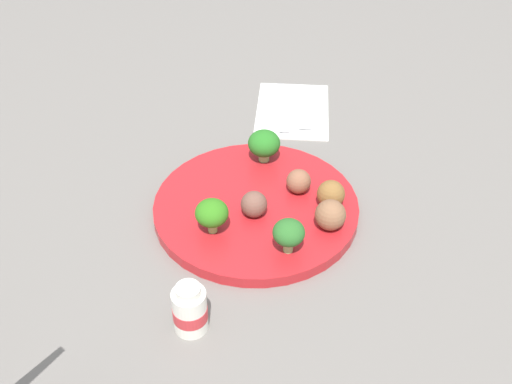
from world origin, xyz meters
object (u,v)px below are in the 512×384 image
at_px(broccoli_floret_back_left, 289,233).
at_px(napkin, 293,110).
at_px(plate, 256,208).
at_px(fork, 304,110).
at_px(meatball_front_left, 330,215).
at_px(yogurt_bottle, 190,310).
at_px(meatball_mid_right, 299,181).
at_px(meatball_back_left, 331,194).
at_px(meatball_far_rim, 256,204).
at_px(broccoli_floret_front_right, 263,144).
at_px(broccoli_floret_back_right, 212,213).
at_px(knife, 282,109).

height_order(broccoli_floret_back_left, napkin, broccoli_floret_back_left).
distance_m(plate, fork, 0.26).
bearing_deg(meatball_front_left, yogurt_bottle, -41.46).
xyz_separation_m(broccoli_floret_back_left, meatball_mid_right, (-0.12, 0.00, -0.01)).
relative_size(plate, fork, 2.31).
xyz_separation_m(meatball_mid_right, meatball_front_left, (0.07, 0.05, 0.00)).
bearing_deg(napkin, meatball_front_left, 13.19).
distance_m(meatball_back_left, meatball_mid_right, 0.05).
height_order(meatball_far_rim, napkin, meatball_far_rim).
bearing_deg(broccoli_floret_back_left, broccoli_floret_front_right, -164.21).
xyz_separation_m(meatball_back_left, meatball_front_left, (0.04, 0.00, 0.00)).
height_order(broccoli_floret_front_right, meatball_front_left, broccoli_floret_front_right).
xyz_separation_m(broccoli_floret_back_left, broccoli_floret_back_right, (-0.02, -0.10, 0.00)).
bearing_deg(plate, yogurt_bottle, -13.61).
distance_m(plate, broccoli_floret_front_right, 0.11).
bearing_deg(fork, plate, -10.92).
xyz_separation_m(broccoli_floret_back_left, fork, (-0.34, -0.00, -0.04)).
bearing_deg(meatball_front_left, plate, -109.09).
height_order(meatball_back_left, napkin, meatball_back_left).
height_order(meatball_back_left, meatball_far_rim, meatball_back_left).
bearing_deg(plate, meatball_front_left, 70.91).
height_order(plate, broccoli_floret_back_right, broccoli_floret_back_right).
distance_m(broccoli_floret_back_right, yogurt_bottle, 0.14).
bearing_deg(broccoli_floret_back_left, yogurt_bottle, -39.97).
height_order(meatball_back_left, knife, meatball_back_left).
height_order(broccoli_floret_back_right, meatball_mid_right, broccoli_floret_back_right).
bearing_deg(plate, meatball_mid_right, 121.07).
bearing_deg(meatball_mid_right, plate, -58.93).
height_order(broccoli_floret_front_right, napkin, broccoli_floret_front_right).
xyz_separation_m(broccoli_floret_back_right, meatball_far_rim, (-0.04, 0.05, -0.01)).
bearing_deg(meatball_back_left, meatball_front_left, 0.66).
xyz_separation_m(meatball_back_left, meatball_far_rim, (0.03, -0.10, -0.00)).
height_order(napkin, yogurt_bottle, yogurt_bottle).
relative_size(meatball_back_left, yogurt_bottle, 0.57).
distance_m(napkin, knife, 0.02).
relative_size(plate, meatball_front_left, 6.89).
height_order(broccoli_floret_back_right, meatball_back_left, broccoli_floret_back_right).
xyz_separation_m(meatball_front_left, fork, (-0.29, -0.05, -0.03)).
bearing_deg(fork, napkin, -110.50).
height_order(plate, yogurt_bottle, yogurt_bottle).
height_order(broccoli_floret_front_right, broccoli_floret_back_right, same).
relative_size(meatball_far_rim, napkin, 0.21).
relative_size(meatball_mid_right, meatball_front_left, 0.84).
bearing_deg(fork, broccoli_floret_back_right, -17.26).
distance_m(napkin, fork, 0.02).
bearing_deg(meatball_mid_right, yogurt_bottle, -23.76).
height_order(plate, meatball_back_left, meatball_back_left).
distance_m(broccoli_floret_front_right, meatball_back_left, 0.14).
xyz_separation_m(meatball_far_rim, knife, (-0.28, 0.01, -0.03)).
distance_m(broccoli_floret_front_right, fork, 0.17).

